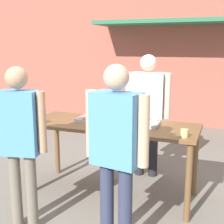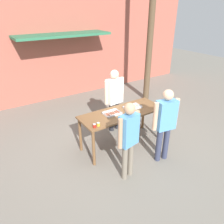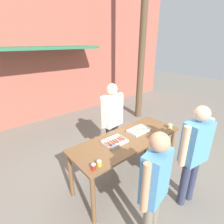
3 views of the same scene
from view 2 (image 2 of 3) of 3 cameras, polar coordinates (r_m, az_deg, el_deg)
The scene contains 12 objects.
ground_plane at distance 5.85m, azimuth 2.48°, elevation -8.28°, with size 24.00×24.00×0.00m, color slate.
building_facade_back at distance 8.43m, azimuth -14.02°, elevation 18.35°, with size 12.00×1.11×4.50m.
serving_table at distance 5.42m, azimuth 2.64°, elevation -1.05°, with size 2.15×0.80×0.94m.
food_tray_sausages at distance 5.26m, azimuth -0.02°, elevation -0.35°, with size 0.41×0.30×0.04m.
food_tray_buns at distance 5.58m, azimuth 5.30°, elevation 1.27°, with size 0.44×0.27×0.05m.
condiment_jar_mustard at distance 4.69m, azimuth -4.60°, elevation -3.58°, with size 0.07×0.07×0.08m.
condiment_jar_ketchup at distance 4.74m, azimuth -3.60°, elevation -3.22°, with size 0.07×0.07×0.08m.
beer_cup at distance 5.72m, azimuth 11.94°, elevation 1.68°, with size 0.08×0.08×0.09m.
person_server_behind_table at distance 6.01m, azimuth 0.60°, elevation 4.29°, with size 0.64×0.29×1.78m.
person_customer_holding_hotdog at distance 4.28m, azimuth 4.36°, elevation -6.04°, with size 0.56×0.28×1.71m.
person_customer_with_cup at distance 4.91m, azimuth 13.74°, elevation -2.11°, with size 0.63×0.31×1.75m.
utility_pole at distance 8.02m, azimuth 10.55°, elevation 26.02°, with size 1.10×0.22×6.49m.
Camera 2 is at (-2.85, -3.88, 3.31)m, focal length 35.00 mm.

